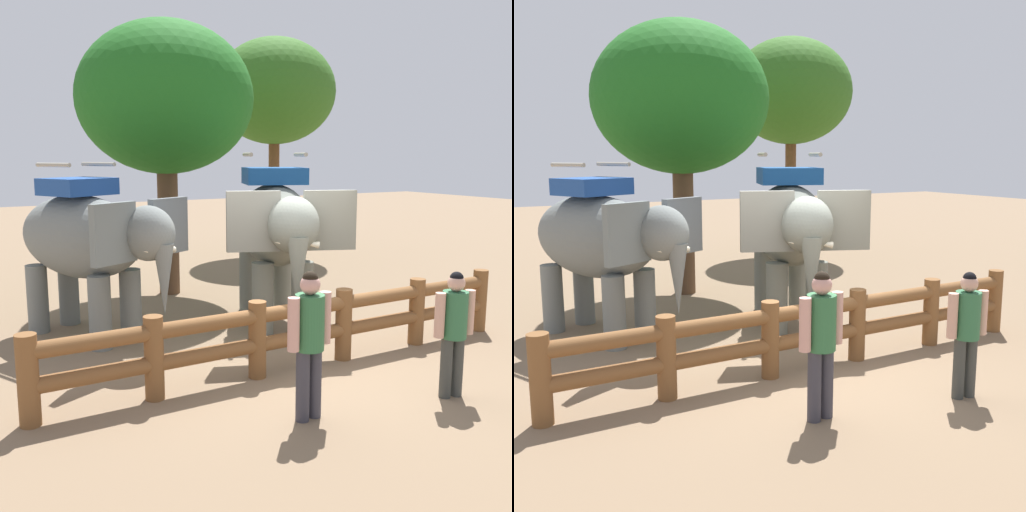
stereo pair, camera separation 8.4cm
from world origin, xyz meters
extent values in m
plane|color=#7D644B|center=(0.00, 0.00, 0.00)|extent=(60.00, 60.00, 0.00)
cylinder|color=brown|center=(-3.64, -0.14, 0.53)|extent=(0.24, 0.24, 1.05)
cylinder|color=brown|center=(-2.18, -0.11, 0.53)|extent=(0.24, 0.24, 1.05)
cylinder|color=brown|center=(-0.73, -0.08, 0.53)|extent=(0.24, 0.24, 1.05)
cylinder|color=brown|center=(0.73, -0.05, 0.53)|extent=(0.24, 0.24, 1.05)
cylinder|color=brown|center=(2.18, -0.03, 0.53)|extent=(0.24, 0.24, 1.05)
cylinder|color=brown|center=(3.64, 0.00, 0.53)|extent=(0.24, 0.24, 1.05)
cylinder|color=brown|center=(0.00, -0.07, 0.45)|extent=(7.28, 0.34, 0.20)
cylinder|color=brown|center=(0.00, -0.07, 0.85)|extent=(7.28, 0.34, 0.20)
cylinder|color=slate|center=(-1.69, 2.41, 0.58)|extent=(0.35, 0.35, 1.15)
cylinder|color=slate|center=(-2.25, 2.13, 0.58)|extent=(0.35, 0.35, 1.15)
cylinder|color=slate|center=(-2.37, 3.81, 0.58)|extent=(0.35, 0.35, 1.15)
cylinder|color=slate|center=(-2.94, 3.53, 0.58)|extent=(0.35, 0.35, 1.15)
ellipsoid|color=slate|center=(-2.31, 2.97, 1.66)|extent=(2.18, 2.84, 1.35)
ellipsoid|color=slate|center=(-1.64, 1.59, 1.83)|extent=(1.04, 1.10, 0.82)
cube|color=slate|center=(-1.18, 1.93, 1.87)|extent=(0.74, 0.44, 0.86)
cube|color=slate|center=(-2.19, 1.44, 1.87)|extent=(0.74, 0.44, 0.86)
cone|color=slate|center=(-1.50, 1.32, 1.17)|extent=(0.31, 0.31, 1.06)
cone|color=beige|center=(-1.41, 1.46, 1.59)|extent=(0.35, 0.24, 0.15)
cone|color=beige|center=(-1.68, 1.33, 1.59)|extent=(0.35, 0.24, 0.15)
cube|color=#1E4592|center=(-2.31, 2.97, 2.46)|extent=(1.26, 1.21, 0.27)
cylinder|color=#A59E8C|center=(-1.92, 3.16, 2.81)|extent=(0.40, 0.73, 0.07)
cylinder|color=#A59E8C|center=(-2.71, 2.78, 2.81)|extent=(0.40, 0.73, 0.07)
cylinder|color=slate|center=(0.93, 1.34, 0.61)|extent=(0.37, 0.37, 1.22)
cylinder|color=slate|center=(0.30, 1.58, 0.61)|extent=(0.37, 0.37, 1.22)
cylinder|color=slate|center=(1.50, 2.88, 0.61)|extent=(0.37, 0.37, 1.22)
cylinder|color=slate|center=(0.87, 3.12, 0.61)|extent=(0.37, 0.37, 1.22)
ellipsoid|color=slate|center=(0.90, 2.23, 1.75)|extent=(2.09, 2.99, 1.42)
ellipsoid|color=slate|center=(0.33, 0.71, 1.93)|extent=(1.04, 1.13, 0.87)
cube|color=slate|center=(0.93, 0.61, 1.98)|extent=(0.80, 0.40, 0.91)
cube|color=slate|center=(-0.18, 1.02, 1.98)|extent=(0.80, 0.40, 0.91)
cone|color=slate|center=(0.22, 0.41, 1.23)|extent=(0.32, 0.32, 1.12)
cone|color=beige|center=(0.40, 0.44, 1.68)|extent=(0.38, 0.22, 0.16)
cone|color=beige|center=(0.10, 0.55, 1.68)|extent=(0.38, 0.22, 0.16)
cube|color=#16488D|center=(0.90, 2.23, 2.60)|extent=(1.29, 1.22, 0.28)
cylinder|color=#A59E8C|center=(1.33, 2.07, 2.97)|extent=(0.35, 0.79, 0.07)
cylinder|color=#A59E8C|center=(0.46, 2.39, 2.97)|extent=(0.35, 0.79, 0.07)
cylinder|color=#35343E|center=(-0.76, -1.47, 0.41)|extent=(0.16, 0.16, 0.82)
cylinder|color=#35343E|center=(-0.94, -1.50, 0.41)|extent=(0.16, 0.16, 0.82)
cylinder|color=#2D663B|center=(-0.85, -1.48, 1.13)|extent=(0.38, 0.38, 0.63)
cylinder|color=tan|center=(-0.61, -1.45, 1.15)|extent=(0.13, 0.13, 0.60)
cylinder|color=tan|center=(-1.08, -1.52, 1.15)|extent=(0.13, 0.13, 0.60)
sphere|color=tan|center=(-0.85, -1.48, 1.56)|extent=(0.23, 0.23, 0.23)
sphere|color=black|center=(-0.85, -1.48, 1.62)|extent=(0.18, 0.18, 0.18)
cylinder|color=#383A36|center=(1.14, -1.83, 0.38)|extent=(0.14, 0.14, 0.76)
cylinder|color=#383A36|center=(0.97, -1.80, 0.38)|extent=(0.14, 0.14, 0.76)
cylinder|color=#2D653E|center=(1.05, -1.81, 1.05)|extent=(0.35, 0.35, 0.58)
cylinder|color=tan|center=(1.27, -1.84, 1.06)|extent=(0.12, 0.12, 0.55)
cylinder|color=tan|center=(0.84, -1.78, 1.06)|extent=(0.12, 0.12, 0.55)
sphere|color=tan|center=(1.05, -1.81, 1.44)|extent=(0.21, 0.21, 0.21)
sphere|color=black|center=(1.05, -1.81, 1.50)|extent=(0.16, 0.16, 0.16)
cylinder|color=brown|center=(0.04, 5.19, 1.55)|extent=(0.43, 0.43, 3.11)
ellipsoid|color=#1D631C|center=(0.04, 5.19, 4.11)|extent=(3.65, 3.65, 3.10)
cylinder|color=brown|center=(4.68, 8.61, 1.90)|extent=(0.32, 0.32, 3.80)
ellipsoid|color=#31641E|center=(4.68, 8.61, 4.77)|extent=(3.56, 3.56, 3.03)
camera|label=1|loc=(-4.47, -6.80, 2.97)|focal=41.99mm
camera|label=2|loc=(-4.40, -6.84, 2.97)|focal=41.99mm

